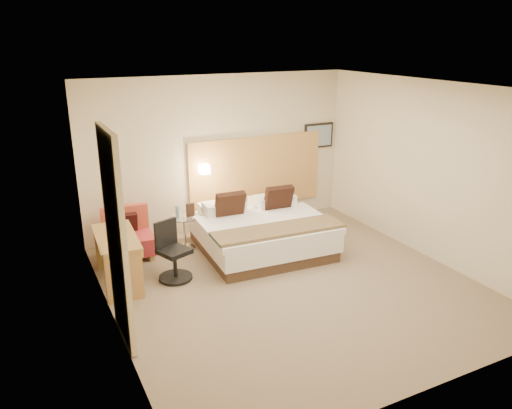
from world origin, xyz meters
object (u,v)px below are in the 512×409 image
bed (261,231)px  desk_chair (173,256)px  side_table (184,231)px  lounge_chair (128,238)px  desk (118,246)px

bed → desk_chair: (-1.58, -0.35, 0.04)m
bed → desk_chair: bearing=-167.4°
bed → side_table: (-1.09, 0.59, -0.01)m
lounge_chair → side_table: size_ratio=1.41×
bed → lounge_chair: 2.10m
side_table → desk: bearing=-147.3°
lounge_chair → desk_chair: desk_chair is taller
side_table → bed: bearing=-28.5°
bed → lounge_chair: size_ratio=2.68×
lounge_chair → desk_chair: size_ratio=0.91×
side_table → desk_chair: size_ratio=0.65×
lounge_chair → desk_chair: 1.13m
desk_chair → lounge_chair: bearing=110.3°
desk → desk_chair: bearing=-14.4°
side_table → desk_chair: desk_chair is taller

